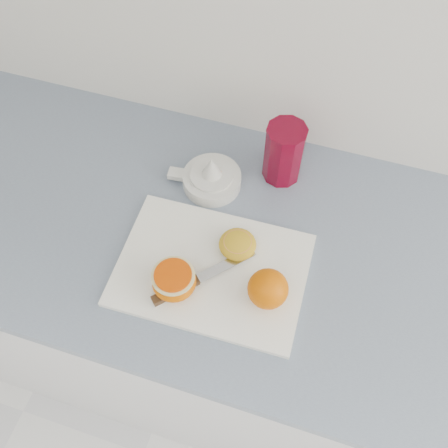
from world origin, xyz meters
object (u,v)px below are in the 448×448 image
half_orange (174,281)px  citrus_juicer (211,178)px  red_tumbler (284,154)px  cutting_board (212,270)px  counter (226,316)px

half_orange → citrus_juicer: (-0.01, 0.26, -0.01)m
half_orange → red_tumbler: bearing=69.7°
cutting_board → citrus_juicer: citrus_juicer is taller
counter → citrus_juicer: 0.49m
cutting_board → citrus_juicer: (-0.07, 0.20, 0.02)m
cutting_board → half_orange: (-0.05, -0.06, 0.03)m
cutting_board → citrus_juicer: size_ratio=2.26×
counter → half_orange: size_ratio=30.39×
counter → citrus_juicer: bearing=122.1°
counter → half_orange: half_orange is taller
counter → cutting_board: bearing=-92.5°
citrus_juicer → red_tumbler: size_ratio=1.15×
citrus_juicer → counter: bearing=-57.9°
half_orange → citrus_juicer: size_ratio=0.52×
counter → red_tumbler: bearing=70.7°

